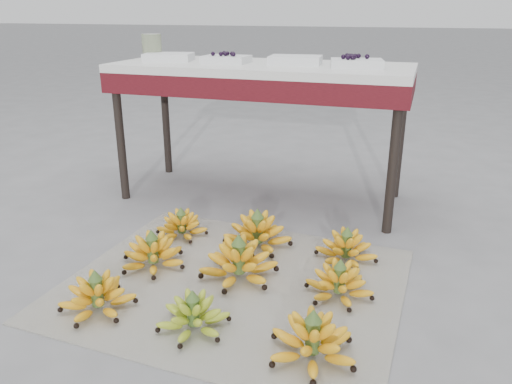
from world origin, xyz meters
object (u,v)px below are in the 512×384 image
(bunch_mid_left, at_px, (153,254))
(bunch_back_right, at_px, (346,249))
(bunch_front_center, at_px, (193,316))
(glass_jar, at_px, (152,47))
(bunch_front_left, at_px, (97,296))
(bunch_mid_center, at_px, (239,263))
(bunch_back_center, at_px, (257,234))
(vendor_table, at_px, (261,80))
(tray_far_left, at_px, (169,57))
(tray_left, at_px, (226,59))
(bunch_mid_right, at_px, (339,283))
(bunch_front_right, at_px, (312,341))
(tray_right, at_px, (295,60))
(newspaper_mat, at_px, (234,283))
(bunch_back_left, at_px, (182,226))
(tray_far_right, at_px, (356,63))

(bunch_mid_left, bearing_deg, bunch_back_right, 24.18)
(bunch_front_center, height_order, glass_jar, glass_jar)
(bunch_front_left, xyz_separation_m, bunch_mid_center, (0.39, 0.37, 0.01))
(bunch_front_center, bearing_deg, glass_jar, 117.02)
(bunch_back_center, bearing_deg, vendor_table, 105.91)
(bunch_back_right, xyz_separation_m, tray_far_left, (-1.10, 0.60, 0.70))
(bunch_front_center, relative_size, tray_left, 1.14)
(bunch_mid_right, bearing_deg, bunch_back_right, 108.93)
(bunch_front_right, xyz_separation_m, tray_right, (-0.41, 1.30, 0.69))
(vendor_table, xyz_separation_m, tray_left, (-0.18, -0.02, 0.10))
(bunch_front_right, relative_size, tray_far_left, 1.26)
(bunch_front_center, relative_size, tray_far_left, 0.92)
(bunch_mid_left, distance_m, bunch_mid_center, 0.37)
(tray_left, bearing_deg, bunch_back_right, -37.97)
(newspaper_mat, relative_size, bunch_front_right, 3.47)
(bunch_front_center, xyz_separation_m, tray_far_left, (-0.70, 1.24, 0.70))
(bunch_front_right, distance_m, bunch_mid_left, 0.82)
(bunch_mid_center, xyz_separation_m, bunch_back_left, (-0.39, 0.28, -0.02))
(bunch_back_left, bearing_deg, glass_jar, 128.85)
(bunch_front_left, distance_m, vendor_table, 1.41)
(bunch_front_center, relative_size, bunch_mid_center, 0.77)
(bunch_mid_left, bearing_deg, bunch_back_left, 96.18)
(bunch_mid_center, xyz_separation_m, tray_far_right, (0.29, 0.86, 0.69))
(tray_left, xyz_separation_m, glass_jar, (-0.47, 0.06, 0.05))
(bunch_front_left, distance_m, bunch_mid_left, 0.34)
(bunch_front_center, bearing_deg, bunch_mid_right, 34.54)
(bunch_front_right, xyz_separation_m, bunch_mid_left, (-0.74, 0.35, -0.00))
(bunch_front_left, height_order, glass_jar, glass_jar)
(bunch_mid_left, xyz_separation_m, tray_left, (-0.02, 0.90, 0.70))
(tray_far_left, relative_size, glass_jar, 2.11)
(bunch_front_left, height_order, bunch_back_left, bunch_front_left)
(bunch_back_left, xyz_separation_m, vendor_table, (0.19, 0.62, 0.60))
(tray_right, bearing_deg, glass_jar, 179.59)
(tray_far_right, bearing_deg, vendor_table, 176.67)
(bunch_back_center, bearing_deg, tray_right, 90.08)
(bunch_back_center, height_order, vendor_table, vendor_table)
(bunch_front_left, xyz_separation_m, glass_jar, (-0.46, 1.30, 0.74))
(tray_right, bearing_deg, bunch_mid_left, -109.58)
(bunch_front_left, xyz_separation_m, tray_left, (0.00, 1.24, 0.70))
(bunch_front_right, distance_m, tray_left, 1.62)
(tray_left, bearing_deg, bunch_front_center, -73.66)
(bunch_back_center, xyz_separation_m, tray_right, (-0.01, 0.64, 0.69))
(bunch_mid_center, bearing_deg, tray_far_left, 122.18)
(vendor_table, xyz_separation_m, tray_far_right, (0.49, -0.03, 0.11))
(newspaper_mat, height_order, tray_far_right, tray_far_right)
(bunch_back_center, bearing_deg, bunch_front_left, -120.56)
(bunch_back_center, height_order, tray_right, tray_right)
(bunch_front_left, relative_size, vendor_table, 0.20)
(bunch_mid_center, height_order, glass_jar, glass_jar)
(bunch_mid_right, xyz_separation_m, tray_far_left, (-1.12, 0.89, 0.70))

